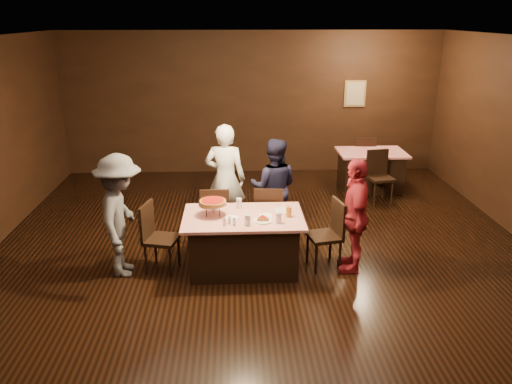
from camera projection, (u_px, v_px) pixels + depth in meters
room at (269, 121)px, 5.73m from camera, size 10.00×10.04×3.02m
main_table at (243, 242)px, 6.75m from camera, size 1.60×1.00×0.77m
back_table at (370, 170)px, 9.86m from camera, size 1.30×0.90×0.77m
chair_far_left at (215, 216)px, 7.41m from camera, size 0.43×0.43×0.95m
chair_far_right at (269, 215)px, 7.45m from camera, size 0.47×0.47×0.95m
chair_end_left at (161, 238)px, 6.68m from camera, size 0.51×0.51×0.95m
chair_end_right at (324, 235)px, 6.77m from camera, size 0.50×0.50×0.95m
chair_back_near at (381, 177)px, 9.17m from camera, size 0.48×0.48×0.95m
chair_back_far at (363, 158)px, 10.39m from camera, size 0.46×0.46×0.95m
diner_white_jacket at (225, 179)px, 7.81m from camera, size 0.70×0.52×1.74m
diner_navy_hoodie at (274, 187)px, 7.72m from camera, size 0.84×0.70×1.54m
diner_grey_knit at (121, 216)px, 6.48m from camera, size 0.65×1.09×1.65m
diner_red_shirt at (355, 215)px, 6.60m from camera, size 0.50×0.96×1.57m
pizza_stand at (213, 202)px, 6.59m from camera, size 0.38×0.38×0.22m
plate_with_slice at (263, 219)px, 6.46m from camera, size 0.25×0.25×0.06m
plate_empty at (283, 211)px, 6.79m from camera, size 0.25×0.25×0.01m
glass_front_left at (248, 220)px, 6.32m from camera, size 0.08×0.08×0.14m
glass_front_right at (279, 218)px, 6.38m from camera, size 0.08×0.08×0.14m
glass_amber at (289, 212)px, 6.58m from camera, size 0.08×0.08×0.14m
glass_back at (239, 203)px, 6.88m from camera, size 0.08×0.08×0.14m
condiments at (230, 221)px, 6.33m from camera, size 0.17×0.10×0.09m
napkin_center at (266, 215)px, 6.64m from camera, size 0.19×0.19×0.01m
napkin_left at (232, 217)px, 6.57m from camera, size 0.21×0.21×0.01m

